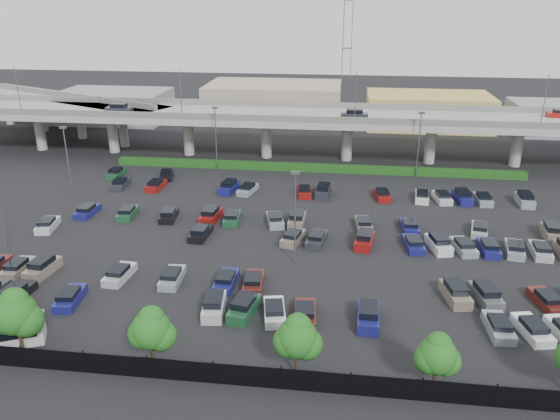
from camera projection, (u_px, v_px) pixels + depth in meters
The scene contains 11 objects.
ground at pixel (301, 233), 65.76m from camera, with size 280.00×280.00×0.00m, color black.
overpass at pixel (317, 120), 92.71m from camera, with size 150.00×13.00×15.80m.
on_ramp at pixel (61, 101), 108.96m from camera, with size 50.93×30.13×8.80m.
hedge at pixel (315, 168), 88.61m from camera, with size 66.00×1.60×1.10m, color #163A11.
fence at pixel (266, 378), 39.61m from camera, with size 70.00×0.10×2.00m.
tree_row at pixel (279, 336), 39.91m from camera, with size 65.07×3.66×5.94m.
shuttle_bus at pixel (1, 333), 44.42m from camera, with size 6.93×4.75×2.12m.
parked_cars at pixel (308, 240), 62.40m from camera, with size 62.94×41.69×1.67m.
light_poles at pixel (269, 177), 65.78m from camera, with size 66.90×48.38×10.30m.
distant_buildings at pixel (382, 107), 119.96m from camera, with size 138.00×24.00×9.00m.
comm_tower at pixel (347, 45), 127.79m from camera, with size 2.40×2.40×30.00m.
Camera 1 is at (4.95, -59.95, 26.84)m, focal length 35.00 mm.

